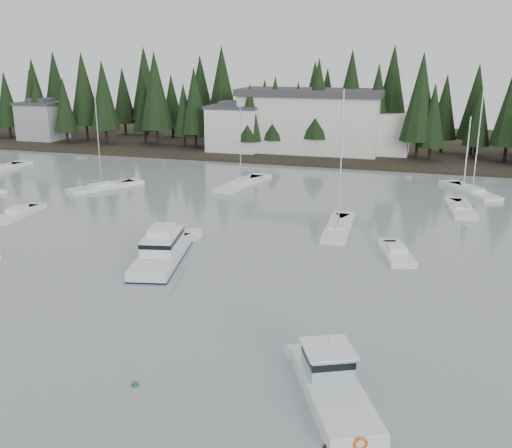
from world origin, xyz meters
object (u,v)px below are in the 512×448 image
at_px(sailboat_8, 241,185).
at_px(runabout_1, 396,255).
at_px(sailboat_0, 102,188).
at_px(sailboat_9, 1,170).
at_px(sailboat_6, 461,211).
at_px(runabout_0, 18,215).
at_px(house_far_west, 42,120).
at_px(sailboat_1, 338,230).
at_px(cabin_cruiser_center, 162,253).
at_px(sailboat_3, 472,193).
at_px(lobster_boat_teal, 333,389).
at_px(house_west, 235,127).
at_px(harbor_inn, 322,122).

relative_size(sailboat_8, runabout_1, 1.75).
relative_size(sailboat_0, sailboat_9, 1.04).
relative_size(sailboat_6, runabout_0, 1.57).
bearing_deg(house_far_west, sailboat_1, -32.92).
xyz_separation_m(cabin_cruiser_center, sailboat_3, (27.04, 34.30, -0.60)).
xyz_separation_m(cabin_cruiser_center, lobster_boat_teal, (17.62, -16.24, -0.15)).
xyz_separation_m(house_west, lobster_boat_teal, (29.83, -70.99, -4.13)).
height_order(sailboat_9, runabout_0, sailboat_9).
height_order(house_west, sailboat_8, sailboat_8).
distance_m(sailboat_8, runabout_0, 28.68).
relative_size(house_far_west, harbor_inn, 0.29).
bearing_deg(runabout_0, lobster_boat_teal, -127.61).
distance_m(house_far_west, runabout_0, 58.84).
bearing_deg(house_west, runabout_0, -101.22).
bearing_deg(cabin_cruiser_center, lobster_boat_teal, -144.78).
relative_size(cabin_cruiser_center, sailboat_1, 0.76).
bearing_deg(lobster_boat_teal, harbor_inn, -14.24).
distance_m(runabout_0, runabout_1, 40.79).
xyz_separation_m(house_west, runabout_1, (31.51, -47.79, -4.52)).
distance_m(harbor_inn, sailboat_0, 42.52).
distance_m(harbor_inn, sailboat_6, 40.69).
bearing_deg(runabout_0, harbor_inn, -31.66).
height_order(house_far_west, harbor_inn, harbor_inn).
xyz_separation_m(house_far_west, harbor_inn, (57.04, 1.34, 1.37)).
bearing_deg(sailboat_3, runabout_0, 90.12).
bearing_deg(sailboat_8, runabout_1, -125.99).
bearing_deg(harbor_inn, house_west, -167.48).
relative_size(sailboat_1, sailboat_3, 1.02).
xyz_separation_m(sailboat_1, sailboat_6, (12.19, 11.53, -0.02)).
relative_size(cabin_cruiser_center, sailboat_0, 0.76).
bearing_deg(runabout_1, sailboat_9, 53.87).
bearing_deg(cabin_cruiser_center, harbor_inn, -14.92).
xyz_separation_m(sailboat_1, sailboat_9, (-54.46, 15.69, -0.01)).
bearing_deg(house_far_west, sailboat_3, -15.45).
bearing_deg(sailboat_1, sailboat_9, 70.81).
height_order(harbor_inn, sailboat_3, sailboat_3).
relative_size(cabin_cruiser_center, lobster_boat_teal, 1.32).
height_order(lobster_boat_teal, sailboat_3, sailboat_3).
xyz_separation_m(cabin_cruiser_center, runabout_1, (19.30, 6.97, -0.55)).
bearing_deg(sailboat_1, house_west, 28.24).
bearing_deg(runabout_1, sailboat_0, 51.97).
height_order(lobster_boat_teal, sailboat_9, sailboat_9).
bearing_deg(sailboat_3, harbor_inn, 17.20).
relative_size(cabin_cruiser_center, sailboat_3, 0.78).
distance_m(house_west, runabout_1, 57.42).
height_order(house_far_west, runabout_0, house_far_west).
height_order(harbor_inn, runabout_0, harbor_inn).
bearing_deg(sailboat_8, sailboat_0, 123.28).
bearing_deg(cabin_cruiser_center, sailboat_1, -57.11).
bearing_deg(sailboat_6, sailboat_9, 79.93).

